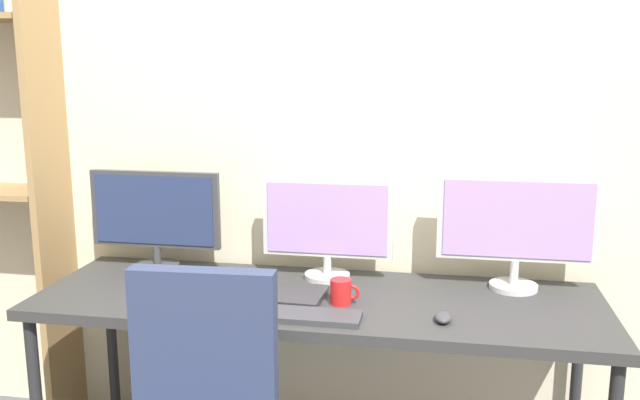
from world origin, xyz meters
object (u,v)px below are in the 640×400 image
object	(u,v)px
monitor_left	(155,215)
desk	(318,309)
computer_mouse	(443,317)
laptop_closed	(280,294)
monitor_right	(517,226)
coffee_mug	(342,292)
monitor_center	(327,225)
keyboard_main	(305,316)

from	to	relation	value
monitor_left	desk	bearing A→B (deg)	-16.52
monitor_left	computer_mouse	size ratio (longest dim) A/B	5.68
laptop_closed	monitor_right	bearing A→B (deg)	19.42
computer_mouse	coffee_mug	distance (m)	0.37
computer_mouse	coffee_mug	bearing A→B (deg)	163.18
monitor_center	keyboard_main	size ratio (longest dim) A/B	1.36
coffee_mug	computer_mouse	bearing A→B (deg)	-16.82
monitor_right	coffee_mug	distance (m)	0.71
monitor_right	keyboard_main	world-z (taller)	monitor_right
monitor_center	computer_mouse	distance (m)	0.63
computer_mouse	laptop_closed	size ratio (longest dim) A/B	0.30
monitor_right	coffee_mug	bearing A→B (deg)	-155.71
monitor_left	monitor_right	bearing A→B (deg)	0.00
monitor_left	monitor_center	size ratio (longest dim) A/B	1.06
monitor_right	keyboard_main	distance (m)	0.87
desk	monitor_right	distance (m)	0.80
monitor_left	coffee_mug	distance (m)	0.88
monitor_left	monitor_center	xyz separation A→B (m)	(0.72, -0.00, -0.01)
monitor_right	laptop_closed	distance (m)	0.91
monitor_left	monitor_center	distance (m)	0.72
desk	monitor_left	distance (m)	0.80
desk	laptop_closed	world-z (taller)	laptop_closed
monitor_left	monitor_right	size ratio (longest dim) A/B	0.93
monitor_left	coffee_mug	world-z (taller)	monitor_left
keyboard_main	monitor_right	bearing A→B (deg)	31.72
computer_mouse	laptop_closed	distance (m)	0.60
computer_mouse	desk	bearing A→B (deg)	159.10
coffee_mug	keyboard_main	bearing A→B (deg)	-121.08
laptop_closed	monitor_center	bearing A→B (deg)	65.49
keyboard_main	monitor_center	bearing A→B (deg)	90.00
monitor_center	coffee_mug	size ratio (longest dim) A/B	4.85
monitor_right	keyboard_main	xyz separation A→B (m)	(-0.72, -0.44, -0.24)
desk	computer_mouse	size ratio (longest dim) A/B	21.58
desk	keyboard_main	world-z (taller)	keyboard_main
monitor_center	laptop_closed	xyz separation A→B (m)	(-0.13, -0.25, -0.21)
computer_mouse	laptop_closed	world-z (taller)	computer_mouse
monitor_left	computer_mouse	distance (m)	1.25
desk	monitor_center	xyz separation A→B (m)	(0.00, 0.21, 0.27)
monitor_center	keyboard_main	bearing A→B (deg)	-90.00
computer_mouse	coffee_mug	size ratio (longest dim) A/B	0.91
monitor_left	computer_mouse	world-z (taller)	monitor_left
desk	laptop_closed	size ratio (longest dim) A/B	6.47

